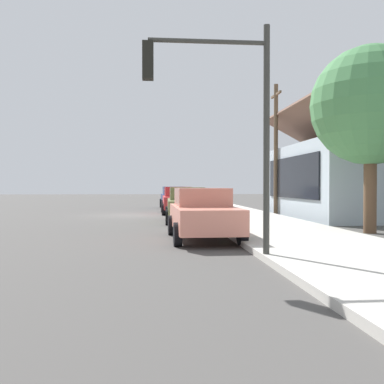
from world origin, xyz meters
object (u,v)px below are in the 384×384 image
(car_olive, at_px, (187,204))
(fire_hydrant_red, at_px, (233,216))
(car_navy, at_px, (174,197))
(car_coral, at_px, (203,213))
(shade_tree, at_px, (371,106))
(utility_pole_wooden, at_px, (276,146))
(car_cherry, at_px, (178,200))
(traffic_light_main, at_px, (219,102))

(car_olive, relative_size, fire_hydrant_red, 6.58)
(car_navy, distance_m, car_coral, 18.81)
(shade_tree, relative_size, utility_pole_wooden, 0.87)
(car_navy, distance_m, car_cherry, 6.24)
(utility_pole_wooden, bearing_deg, shade_tree, 2.82)
(car_navy, bearing_deg, car_cherry, -2.05)
(car_olive, relative_size, car_coral, 1.03)
(traffic_light_main, height_order, fire_hydrant_red, traffic_light_main)
(car_navy, relative_size, car_olive, 0.93)
(car_coral, distance_m, fire_hydrant_red, 3.49)
(utility_pole_wooden, xyz_separation_m, fire_hydrant_red, (8.19, -4.00, -3.43))
(car_coral, bearing_deg, traffic_light_main, -2.72)
(car_coral, relative_size, shade_tree, 0.69)
(car_cherry, relative_size, traffic_light_main, 0.86)
(utility_pole_wooden, bearing_deg, car_coral, -26.10)
(car_navy, xyz_separation_m, utility_pole_wooden, (7.52, 5.50, 3.11))
(car_coral, bearing_deg, fire_hydrant_red, 152.78)
(car_coral, height_order, shade_tree, shade_tree)
(traffic_light_main, bearing_deg, shade_tree, 130.50)
(shade_tree, bearing_deg, fire_hydrant_red, -112.84)
(car_cherry, height_order, car_coral, same)
(utility_pole_wooden, height_order, fire_hydrant_red, utility_pole_wooden)
(car_coral, relative_size, utility_pole_wooden, 0.60)
(car_cherry, height_order, fire_hydrant_red, car_cherry)
(car_navy, height_order, car_cherry, same)
(car_cherry, bearing_deg, fire_hydrant_red, 9.89)
(car_coral, xyz_separation_m, shade_tree, (-1.22, 6.03, 3.63))
(car_olive, xyz_separation_m, utility_pole_wooden, (-4.79, 5.52, 3.11))
(traffic_light_main, distance_m, fire_hydrant_red, 7.93)
(shade_tree, bearing_deg, utility_pole_wooden, -177.18)
(shade_tree, xyz_separation_m, utility_pole_wooden, (-10.08, -0.50, -0.52))
(fire_hydrant_red, bearing_deg, car_cherry, -170.54)
(utility_pole_wooden, relative_size, fire_hydrant_red, 10.56)
(fire_hydrant_red, bearing_deg, car_olive, -155.88)
(car_coral, bearing_deg, car_navy, 178.92)
(car_navy, relative_size, shade_tree, 0.67)
(traffic_light_main, relative_size, utility_pole_wooden, 0.69)
(car_olive, distance_m, traffic_light_main, 10.88)
(car_navy, bearing_deg, utility_pole_wooden, 34.86)
(traffic_light_main, relative_size, fire_hydrant_red, 7.32)
(car_cherry, distance_m, traffic_light_main, 16.83)
(car_navy, bearing_deg, fire_hydrant_red, 4.12)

